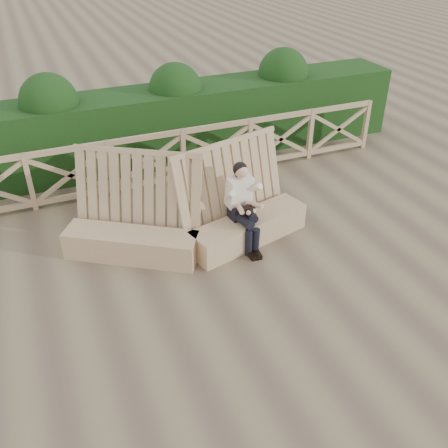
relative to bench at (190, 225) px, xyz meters
name	(u,v)px	position (x,y,z in m)	size (l,w,h in m)	color
ground	(216,296)	(-0.09, -1.31, -0.39)	(60.00, 60.00, 0.00)	brown
bench	(190,225)	(0.00, 0.00, 0.00)	(3.92, 1.77, 1.58)	#9C7C59
woman	(243,203)	(0.81, -0.23, 0.35)	(0.42, 0.86, 1.39)	black
guardrail	(147,162)	(-0.09, 2.19, 0.16)	(10.10, 0.09, 1.10)	#997859
hedge	(131,130)	(-0.09, 3.39, 0.36)	(12.00, 1.20, 1.50)	black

